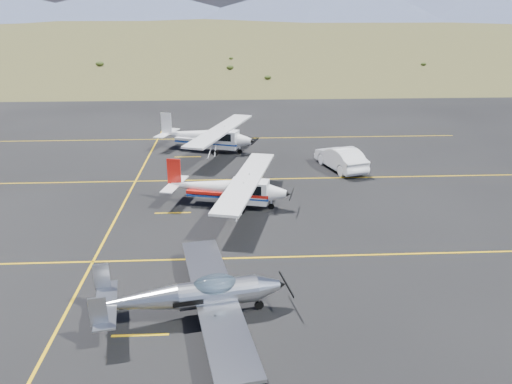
# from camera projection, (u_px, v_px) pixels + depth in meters

# --- Properties ---
(ground) EXTENTS (1600.00, 1600.00, 0.00)m
(ground) POSITION_uv_depth(u_px,v_px,m) (227.00, 281.00, 20.80)
(ground) COLOR #383D1C
(ground) RESTS_ON ground
(apron) EXTENTS (72.00, 72.00, 0.02)m
(apron) POSITION_uv_depth(u_px,v_px,m) (227.00, 215.00, 27.35)
(apron) COLOR black
(apron) RESTS_ON ground
(aircraft_low_wing) EXTENTS (6.83, 9.42, 2.04)m
(aircraft_low_wing) POSITION_uv_depth(u_px,v_px,m) (196.00, 295.00, 18.02)
(aircraft_low_wing) COLOR #B8BABF
(aircraft_low_wing) RESTS_ON apron
(aircraft_cessna) EXTENTS (6.78, 10.42, 2.64)m
(aircraft_cessna) POSITION_uv_depth(u_px,v_px,m) (229.00, 187.00, 28.19)
(aircraft_cessna) COLOR white
(aircraft_cessna) RESTS_ON apron
(aircraft_plain) EXTENTS (7.87, 11.14, 2.87)m
(aircraft_plain) POSITION_uv_depth(u_px,v_px,m) (207.00, 136.00, 39.00)
(aircraft_plain) COLOR white
(aircraft_plain) RESTS_ON apron
(sedan) EXTENTS (3.07, 5.20, 1.62)m
(sedan) POSITION_uv_depth(u_px,v_px,m) (341.00, 158.00, 34.83)
(sedan) COLOR white
(sedan) RESTS_ON apron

